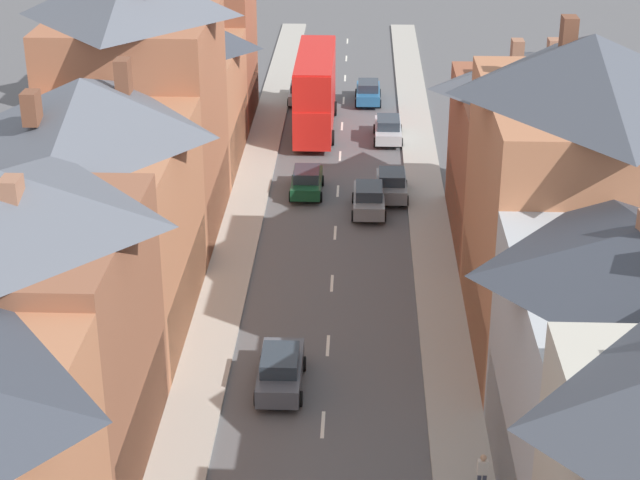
# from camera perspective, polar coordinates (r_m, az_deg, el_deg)

# --- Properties ---
(pavement_left) EXTENTS (2.20, 104.00, 0.14)m
(pavement_left) POSITION_cam_1_polar(r_m,az_deg,el_deg) (53.89, -4.73, -1.19)
(pavement_left) COLOR #A8A399
(pavement_left) RESTS_ON ground
(pavement_right) EXTENTS (2.20, 104.00, 0.14)m
(pavement_right) POSITION_cam_1_polar(r_m,az_deg,el_deg) (53.66, 6.16, -1.38)
(pavement_right) COLOR #A8A399
(pavement_right) RESTS_ON ground
(centre_line_dashes) EXTENTS (0.14, 97.80, 0.01)m
(centre_line_dashes) POSITION_cam_1_polar(r_m,az_deg,el_deg) (51.77, 0.64, -2.32)
(centre_line_dashes) COLOR silver
(centre_line_dashes) RESTS_ON ground
(terrace_row_left) EXTENTS (8.00, 78.00, 14.33)m
(terrace_row_left) POSITION_cam_1_polar(r_m,az_deg,el_deg) (42.52, -13.55, -0.66)
(terrace_row_left) COLOR #BCB7A8
(terrace_row_left) RESTS_ON ground
(double_decker_bus_lead) EXTENTS (2.74, 10.80, 5.30)m
(double_decker_bus_lead) POSITION_cam_1_polar(r_m,az_deg,el_deg) (72.34, -0.26, 8.00)
(double_decker_bus_lead) COLOR red
(double_decker_bus_lead) RESTS_ON ground
(car_near_silver) EXTENTS (1.90, 4.07, 1.58)m
(car_near_silver) POSITION_cam_1_polar(r_m,az_deg,el_deg) (79.10, -1.00, 7.92)
(car_near_silver) COLOR #B7BABF
(car_near_silver) RESTS_ON ground
(car_parked_left_a) EXTENTS (1.90, 4.44, 1.60)m
(car_parked_left_a) POSITION_cam_1_polar(r_m,az_deg,el_deg) (71.08, 3.65, 5.95)
(car_parked_left_a) COLOR #B7BABF
(car_parked_left_a) RESTS_ON ground
(car_parked_right_a) EXTENTS (1.90, 4.24, 1.66)m
(car_parked_right_a) POSITION_cam_1_polar(r_m,az_deg,el_deg) (59.49, 2.63, 2.22)
(car_parked_right_a) COLOR gray
(car_parked_right_a) RESTS_ON ground
(car_parked_left_b) EXTENTS (1.90, 3.95, 1.67)m
(car_parked_left_b) POSITION_cam_1_polar(r_m,az_deg,el_deg) (61.55, 3.83, 2.98)
(car_parked_left_b) COLOR gray
(car_parked_left_b) RESTS_ON ground
(car_mid_white) EXTENTS (1.90, 4.11, 1.58)m
(car_mid_white) POSITION_cam_1_polar(r_m,az_deg,el_deg) (62.04, -0.71, 3.17)
(car_mid_white) COLOR #144728
(car_mid_white) RESTS_ON ground
(car_far_grey) EXTENTS (1.90, 4.29, 1.63)m
(car_far_grey) POSITION_cam_1_polar(r_m,az_deg,el_deg) (79.05, 2.58, 7.90)
(car_far_grey) COLOR #236093
(car_far_grey) RESTS_ON ground
(car_parked_right_b) EXTENTS (1.90, 4.26, 1.68)m
(car_parked_right_b) POSITION_cam_1_polar(r_m,az_deg,el_deg) (43.20, -2.12, -6.93)
(car_parked_right_b) COLOR #4C515B
(car_parked_right_b) RESTS_ON ground
(pedestrian_mid_left) EXTENTS (0.36, 0.22, 1.61)m
(pedestrian_mid_left) POSITION_cam_1_polar(r_m,az_deg,el_deg) (37.68, 8.66, -12.15)
(pedestrian_mid_left) COLOR #3D4256
(pedestrian_mid_left) RESTS_ON pavement_right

